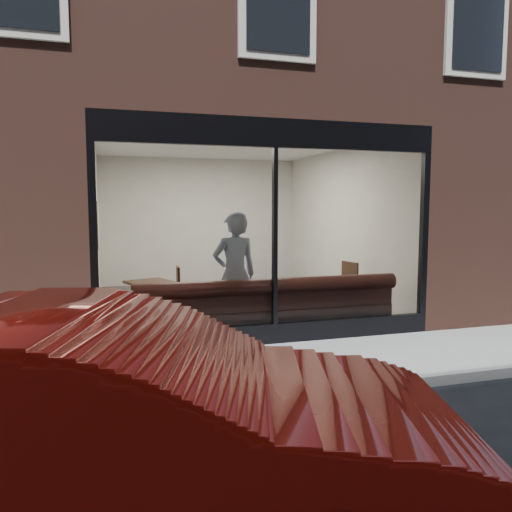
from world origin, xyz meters
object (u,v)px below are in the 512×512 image
object	(u,v)px
cafe_table_right	(290,282)
cafe_chair_right	(341,300)
cafe_table_left	(149,282)
parked_car	(106,434)
banquette	(266,322)
person	(235,275)
cafe_chair_left	(168,307)

from	to	relation	value
cafe_table_right	cafe_chair_right	size ratio (longest dim) A/B	1.52
cafe_table_left	parked_car	size ratio (longest dim) A/B	0.15
cafe_table_right	cafe_table_left	bearing A→B (deg)	164.84
banquette	cafe_chair_right	xyz separation A→B (m)	(1.87, 1.24, 0.01)
person	cafe_table_right	bearing A→B (deg)	-166.00
banquette	cafe_chair_left	bearing A→B (deg)	131.28
cafe_table_right	parked_car	world-z (taller)	parked_car
cafe_table_left	cafe_table_right	xyz separation A→B (m)	(2.24, -0.61, 0.00)
banquette	person	bearing A→B (deg)	158.30
person	cafe_chair_left	size ratio (longest dim) A/B	5.18
cafe_table_right	parked_car	distance (m)	5.64
banquette	cafe_chair_right	distance (m)	2.24
cafe_table_left	cafe_chair_left	distance (m)	0.69
person	cafe_table_left	size ratio (longest dim) A/B	2.92
banquette	person	xyz separation A→B (m)	(-0.45, 0.18, 0.73)
cafe_table_right	cafe_chair_right	bearing A→B (deg)	28.51
cafe_chair_right	cafe_table_right	bearing A→B (deg)	16.64
parked_car	banquette	bearing A→B (deg)	-12.74
person	parked_car	distance (m)	4.84
cafe_table_left	cafe_table_right	distance (m)	2.32
banquette	parked_car	xyz separation A→B (m)	(-2.30, -4.29, 0.49)
cafe_table_right	banquette	bearing A→B (deg)	-137.11
person	cafe_chair_left	bearing A→B (deg)	-62.43
cafe_table_right	cafe_chair_left	bearing A→B (deg)	153.58
parked_car	cafe_table_right	bearing A→B (deg)	-15.41
cafe_chair_left	cafe_table_right	bearing A→B (deg)	156.50
cafe_table_left	cafe_table_right	size ratio (longest dim) A/B	0.94
cafe_table_left	cafe_table_right	bearing A→B (deg)	-15.16
cafe_chair_left	cafe_chair_right	world-z (taller)	cafe_chair_right
cafe_chair_right	parked_car	size ratio (longest dim) A/B	0.11
person	cafe_chair_left	world-z (taller)	person
cafe_chair_right	person	bearing A→B (deg)	12.89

